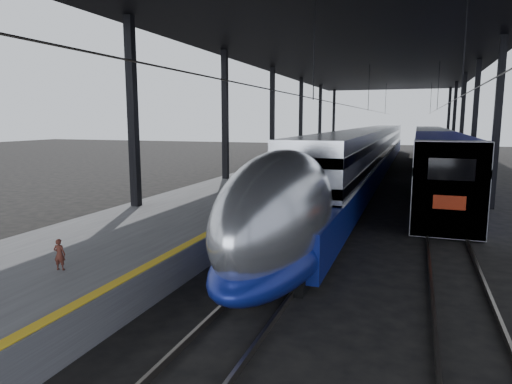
% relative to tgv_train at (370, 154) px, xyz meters
% --- Properties ---
extents(ground, '(160.00, 160.00, 0.00)m').
position_rel_tgv_train_xyz_m(ground, '(-2.00, -28.27, -1.87)').
color(ground, black).
rests_on(ground, ground).
extents(platform, '(6.00, 80.00, 1.00)m').
position_rel_tgv_train_xyz_m(platform, '(-5.50, -8.27, -1.37)').
color(platform, '#4C4C4F').
rests_on(platform, ground).
extents(yellow_strip, '(0.30, 80.00, 0.01)m').
position_rel_tgv_train_xyz_m(yellow_strip, '(-2.70, -8.27, -0.87)').
color(yellow_strip, gold).
rests_on(yellow_strip, platform).
extents(rails, '(6.52, 80.00, 0.16)m').
position_rel_tgv_train_xyz_m(rails, '(2.50, -8.27, -1.79)').
color(rails, slate).
rests_on(rails, ground).
extents(canopy, '(18.00, 75.00, 9.47)m').
position_rel_tgv_train_xyz_m(canopy, '(-0.10, -8.27, 7.24)').
color(canopy, black).
rests_on(canopy, ground).
extents(tgv_train, '(2.80, 65.20, 4.01)m').
position_rel_tgv_train_xyz_m(tgv_train, '(0.00, 0.00, 0.00)').
color(tgv_train, '#B4B7BC').
rests_on(tgv_train, ground).
extents(second_train, '(2.84, 56.05, 3.91)m').
position_rel_tgv_train_xyz_m(second_train, '(5.00, 6.15, 0.11)').
color(second_train, navy).
rests_on(second_train, ground).
extents(child, '(0.33, 0.25, 0.80)m').
position_rel_tgv_train_xyz_m(child, '(-4.60, -31.36, -0.47)').
color(child, '#492018').
rests_on(child, platform).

